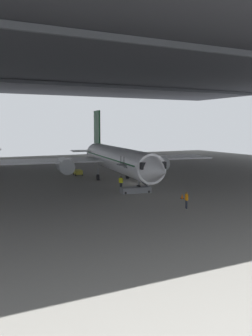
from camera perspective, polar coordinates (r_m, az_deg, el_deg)
name	(u,v)px	position (r m, az deg, el deg)	size (l,w,h in m)	color
ground_plane	(130,184)	(51.31, 0.70, -2.56)	(110.00, 110.00, 0.00)	gray
hangar_structure	(93,68)	(63.89, -5.25, 15.32)	(121.00, 99.00, 18.54)	#4C4F54
airplane_main	(117,159)	(53.68, -1.50, 1.44)	(33.54, 34.44, 10.88)	white
boarding_stairs	(135,187)	(44.82, 1.40, -2.97)	(4.24, 2.02, 4.54)	slate
crew_worker_near_nose	(186,199)	(36.64, 9.47, -4.82)	(0.30, 0.54, 1.70)	#232838
crew_worker_by_stairs	(121,182)	(46.83, -0.81, -2.20)	(0.47, 0.39, 1.75)	#232838
traffic_cone_orange	(182,196)	(41.59, 8.80, -4.40)	(0.36, 0.36, 0.60)	black
baggage_tug	(78,172)	(61.21, -7.56, -0.63)	(1.52, 2.33, 0.90)	yellow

